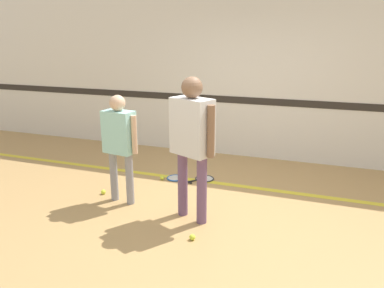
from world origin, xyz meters
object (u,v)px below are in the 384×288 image
tennis_ball_near_instructor (192,237)px  person_student_left (119,138)px  tennis_ball_stray_left (103,192)px  racket_spare_on_floor (176,178)px  racket_second_spare (204,179)px  tennis_ball_by_spare_racket (162,178)px  person_instructor (192,134)px

tennis_ball_near_instructor → person_student_left: bearing=152.9°
tennis_ball_near_instructor → tennis_ball_stray_left: size_ratio=1.00×
racket_spare_on_floor → racket_second_spare: bearing=38.2°
racket_second_spare → tennis_ball_stray_left: 1.51m
racket_spare_on_floor → tennis_ball_by_spare_racket: size_ratio=7.42×
person_instructor → tennis_ball_by_spare_racket: (-0.85, 1.02, -1.02)m
tennis_ball_stray_left → racket_spare_on_floor: bearing=49.6°
person_instructor → tennis_ball_near_instructor: person_instructor is taller
person_instructor → tennis_ball_by_spare_racket: 1.67m
racket_spare_on_floor → person_instructor: bearing=-38.1°
racket_spare_on_floor → tennis_ball_by_spare_racket: 0.22m
tennis_ball_by_spare_racket → tennis_ball_stray_left: same height
person_student_left → tennis_ball_near_instructor: 1.59m
person_instructor → racket_spare_on_floor: size_ratio=3.46×
tennis_ball_stray_left → tennis_ball_by_spare_racket: bearing=54.4°
person_instructor → tennis_ball_stray_left: bearing=-166.7°
person_student_left → tennis_ball_stray_left: (-0.37, 0.11, -0.85)m
person_instructor → tennis_ball_stray_left: person_instructor is taller
racket_spare_on_floor → person_student_left: bearing=-88.9°
racket_second_spare → tennis_ball_by_spare_racket: size_ratio=7.21×
tennis_ball_stray_left → person_instructor: bearing=-10.2°
racket_spare_on_floor → tennis_ball_by_spare_racket: (-0.19, -0.10, 0.02)m
tennis_ball_by_spare_racket → person_instructor: bearing=-50.3°
person_student_left → racket_spare_on_floor: (0.37, 0.99, -0.87)m
person_instructor → racket_second_spare: person_instructor is taller
tennis_ball_stray_left → racket_second_spare: bearing=40.9°
racket_spare_on_floor → tennis_ball_by_spare_racket: bearing=-130.2°
racket_second_spare → tennis_ball_stray_left: size_ratio=7.21×
racket_second_spare → tennis_ball_near_instructor: tennis_ball_near_instructor is taller
racket_second_spare → tennis_ball_by_spare_racket: (-0.59, -0.22, 0.02)m
tennis_ball_near_instructor → tennis_ball_stray_left: bearing=155.2°
person_student_left → tennis_ball_stray_left: 0.93m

